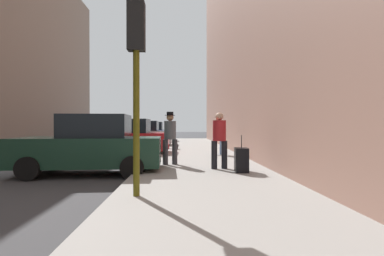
% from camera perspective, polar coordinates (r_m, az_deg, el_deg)
% --- Properties ---
extents(ground_plane, '(120.00, 120.00, 0.00)m').
position_cam_1_polar(ground_plane, '(12.28, -28.03, -6.44)').
color(ground_plane, '#38383A').
extents(sidewalk, '(4.00, 40.00, 0.15)m').
position_cam_1_polar(sidewalk, '(11.07, 1.37, -6.74)').
color(sidewalk, gray).
rests_on(sidewalk, ground_plane).
extents(parked_dark_green_sedan, '(4.27, 2.19, 1.79)m').
position_cam_1_polar(parked_dark_green_sedan, '(9.44, -18.66, -3.29)').
color(parked_dark_green_sedan, '#193828').
rests_on(parked_dark_green_sedan, ground_plane).
extents(parked_red_hatchback, '(4.27, 2.19, 1.79)m').
position_cam_1_polar(parked_red_hatchback, '(14.97, -12.47, -1.91)').
color(parked_red_hatchback, '#B2191E').
rests_on(parked_red_hatchback, ground_plane).
extents(parked_silver_sedan, '(4.24, 2.13, 1.79)m').
position_cam_1_polar(parked_silver_sedan, '(20.74, -9.57, -1.26)').
color(parked_silver_sedan, '#B7BABF').
rests_on(parked_silver_sedan, ground_plane).
extents(parked_blue_sedan, '(4.22, 2.10, 1.79)m').
position_cam_1_polar(parked_blue_sedan, '(25.98, -8.07, -0.92)').
color(parked_blue_sedan, navy).
rests_on(parked_blue_sedan, ground_plane).
extents(fire_hydrant, '(0.42, 0.22, 0.70)m').
position_cam_1_polar(fire_hydrant, '(17.43, -5.03, -2.73)').
color(fire_hydrant, red).
rests_on(fire_hydrant, sidewalk).
extents(traffic_light, '(0.32, 0.32, 3.60)m').
position_cam_1_polar(traffic_light, '(5.81, -10.56, 13.36)').
color(traffic_light, '#514C0F').
rests_on(traffic_light, sidewalk).
extents(pedestrian_in_red_jacket, '(0.52, 0.46, 1.71)m').
position_cam_1_polar(pedestrian_in_red_jacket, '(9.11, 5.23, -1.79)').
color(pedestrian_in_red_jacket, black).
rests_on(pedestrian_in_red_jacket, sidewalk).
extents(pedestrian_in_jeans, '(0.50, 0.41, 1.71)m').
position_cam_1_polar(pedestrian_in_jeans, '(13.57, 4.99, -1.07)').
color(pedestrian_in_jeans, '#728CB2').
rests_on(pedestrian_in_jeans, sidewalk).
extents(pedestrian_with_beanie, '(0.53, 0.47, 1.78)m').
position_cam_1_polar(pedestrian_with_beanie, '(10.12, -4.20, -1.39)').
color(pedestrian_with_beanie, '#333338').
rests_on(pedestrian_with_beanie, sidewalk).
extents(rolling_suitcase, '(0.40, 0.59, 1.04)m').
position_cam_1_polar(rolling_suitcase, '(8.64, 9.40, -6.00)').
color(rolling_suitcase, black).
rests_on(rolling_suitcase, sidewalk).
extents(duffel_bag, '(0.32, 0.44, 0.28)m').
position_cam_1_polar(duffel_bag, '(16.72, -3.24, -3.58)').
color(duffel_bag, black).
rests_on(duffel_bag, sidewalk).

